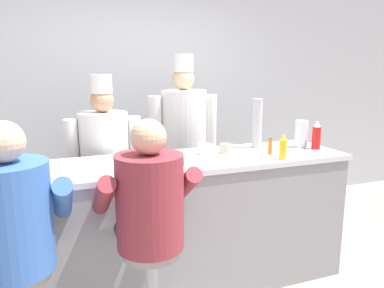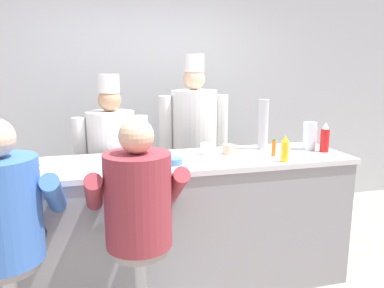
{
  "view_description": "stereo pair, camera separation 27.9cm",
  "coord_description": "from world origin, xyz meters",
  "px_view_note": "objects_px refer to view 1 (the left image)",
  "views": [
    {
      "loc": [
        -0.88,
        -2.25,
        1.72
      ],
      "look_at": [
        0.1,
        0.31,
        1.16
      ],
      "focal_mm": 35.0,
      "sensor_mm": 36.0,
      "label": 1
    },
    {
      "loc": [
        -0.61,
        -2.33,
        1.72
      ],
      "look_at": [
        0.1,
        0.31,
        1.16
      ],
      "focal_mm": 35.0,
      "sensor_mm": 36.0,
      "label": 2
    }
  ],
  "objects_px": {
    "hot_sauce_bottle_orange": "(270,146)",
    "diner_seated_maroon": "(149,208)",
    "breakfast_plate": "(31,170)",
    "coffee_mug_tan": "(226,148)",
    "mustard_bottle_yellow": "(283,147)",
    "cup_stack_steel": "(257,123)",
    "diner_seated_blue": "(12,224)",
    "cook_in_whites_far": "(184,137)",
    "coffee_mug_white": "(204,148)",
    "ketchup_bottle_red": "(316,136)",
    "water_pitcher_clear": "(301,134)",
    "cook_in_whites_near": "(105,162)",
    "cereal_bowl": "(176,162)"
  },
  "relations": [
    {
      "from": "coffee_mug_tan",
      "to": "cup_stack_steel",
      "type": "xyz_separation_m",
      "value": [
        0.34,
        0.1,
        0.17
      ]
    },
    {
      "from": "ketchup_bottle_red",
      "to": "mustard_bottle_yellow",
      "type": "distance_m",
      "value": 0.52
    },
    {
      "from": "ketchup_bottle_red",
      "to": "hot_sauce_bottle_orange",
      "type": "height_order",
      "value": "ketchup_bottle_red"
    },
    {
      "from": "breakfast_plate",
      "to": "water_pitcher_clear",
      "type": "bearing_deg",
      "value": 0.94
    },
    {
      "from": "mustard_bottle_yellow",
      "to": "cereal_bowl",
      "type": "bearing_deg",
      "value": 170.85
    },
    {
      "from": "water_pitcher_clear",
      "to": "cook_in_whites_far",
      "type": "relative_size",
      "value": 0.13
    },
    {
      "from": "ketchup_bottle_red",
      "to": "water_pitcher_clear",
      "type": "relative_size",
      "value": 1.05
    },
    {
      "from": "cereal_bowl",
      "to": "cook_in_whites_far",
      "type": "bearing_deg",
      "value": 67.78
    },
    {
      "from": "cup_stack_steel",
      "to": "cereal_bowl",
      "type": "bearing_deg",
      "value": -159.57
    },
    {
      "from": "mustard_bottle_yellow",
      "to": "cup_stack_steel",
      "type": "relative_size",
      "value": 0.47
    },
    {
      "from": "hot_sauce_bottle_orange",
      "to": "coffee_mug_white",
      "type": "distance_m",
      "value": 0.53
    },
    {
      "from": "hot_sauce_bottle_orange",
      "to": "diner_seated_maroon",
      "type": "height_order",
      "value": "diner_seated_maroon"
    },
    {
      "from": "coffee_mug_tan",
      "to": "cup_stack_steel",
      "type": "distance_m",
      "value": 0.4
    },
    {
      "from": "breakfast_plate",
      "to": "diner_seated_blue",
      "type": "distance_m",
      "value": 0.61
    },
    {
      "from": "mustard_bottle_yellow",
      "to": "diner_seated_blue",
      "type": "bearing_deg",
      "value": -170.38
    },
    {
      "from": "coffee_mug_tan",
      "to": "diner_seated_maroon",
      "type": "relative_size",
      "value": 0.1
    },
    {
      "from": "water_pitcher_clear",
      "to": "cup_stack_steel",
      "type": "bearing_deg",
      "value": 161.5
    },
    {
      "from": "water_pitcher_clear",
      "to": "cook_in_whites_near",
      "type": "height_order",
      "value": "cook_in_whites_near"
    },
    {
      "from": "cereal_bowl",
      "to": "cook_in_whites_far",
      "type": "xyz_separation_m",
      "value": [
        0.46,
        1.12,
        -0.05
      ]
    },
    {
      "from": "breakfast_plate",
      "to": "cereal_bowl",
      "type": "xyz_separation_m",
      "value": [
        0.96,
        -0.15,
        0.01
      ]
    },
    {
      "from": "diner_seated_blue",
      "to": "diner_seated_maroon",
      "type": "height_order",
      "value": "diner_seated_blue"
    },
    {
      "from": "cereal_bowl",
      "to": "cup_stack_steel",
      "type": "distance_m",
      "value": 0.92
    },
    {
      "from": "coffee_mug_tan",
      "to": "cereal_bowl",
      "type": "bearing_deg",
      "value": -156.82
    },
    {
      "from": "diner_seated_blue",
      "to": "cereal_bowl",
      "type": "bearing_deg",
      "value": 23.15
    },
    {
      "from": "cereal_bowl",
      "to": "diner_seated_blue",
      "type": "relative_size",
      "value": 0.09
    },
    {
      "from": "cereal_bowl",
      "to": "breakfast_plate",
      "type": "bearing_deg",
      "value": 170.84
    },
    {
      "from": "coffee_mug_white",
      "to": "coffee_mug_tan",
      "type": "bearing_deg",
      "value": -8.96
    },
    {
      "from": "cup_stack_steel",
      "to": "coffee_mug_white",
      "type": "bearing_deg",
      "value": -172.16
    },
    {
      "from": "diner_seated_maroon",
      "to": "cook_in_whites_far",
      "type": "xyz_separation_m",
      "value": [
        0.77,
        1.56,
        0.1
      ]
    },
    {
      "from": "coffee_mug_white",
      "to": "diner_seated_blue",
      "type": "xyz_separation_m",
      "value": [
        -1.35,
        -0.68,
        -0.16
      ]
    },
    {
      "from": "mustard_bottle_yellow",
      "to": "diner_seated_maroon",
      "type": "distance_m",
      "value": 1.19
    },
    {
      "from": "hot_sauce_bottle_orange",
      "to": "cereal_bowl",
      "type": "relative_size",
      "value": 1.04
    },
    {
      "from": "hot_sauce_bottle_orange",
      "to": "diner_seated_maroon",
      "type": "bearing_deg",
      "value": -156.44
    },
    {
      "from": "breakfast_plate",
      "to": "cup_stack_steel",
      "type": "distance_m",
      "value": 1.82
    },
    {
      "from": "diner_seated_blue",
      "to": "cook_in_whites_far",
      "type": "xyz_separation_m",
      "value": [
        1.49,
        1.56,
        0.09
      ]
    },
    {
      "from": "ketchup_bottle_red",
      "to": "cook_in_whites_far",
      "type": "bearing_deg",
      "value": 128.78
    },
    {
      "from": "hot_sauce_bottle_orange",
      "to": "water_pitcher_clear",
      "type": "distance_m",
      "value": 0.43
    },
    {
      "from": "cereal_bowl",
      "to": "diner_seated_blue",
      "type": "xyz_separation_m",
      "value": [
        -1.03,
        -0.44,
        -0.13
      ]
    },
    {
      "from": "breakfast_plate",
      "to": "cook_in_whites_near",
      "type": "bearing_deg",
      "value": 47.8
    },
    {
      "from": "coffee_mug_tan",
      "to": "cook_in_whites_near",
      "type": "height_order",
      "value": "cook_in_whites_near"
    },
    {
      "from": "cup_stack_steel",
      "to": "mustard_bottle_yellow",
      "type": "bearing_deg",
      "value": -94.39
    },
    {
      "from": "breakfast_plate",
      "to": "coffee_mug_tan",
      "type": "height_order",
      "value": "coffee_mug_tan"
    },
    {
      "from": "coffee_mug_white",
      "to": "cup_stack_steel",
      "type": "relative_size",
      "value": 0.31
    },
    {
      "from": "cook_in_whites_near",
      "to": "mustard_bottle_yellow",
      "type": "bearing_deg",
      "value": -36.86
    },
    {
      "from": "hot_sauce_bottle_orange",
      "to": "diner_seated_blue",
      "type": "xyz_separation_m",
      "value": [
        -1.84,
        -0.49,
        -0.18
      ]
    },
    {
      "from": "ketchup_bottle_red",
      "to": "diner_seated_maroon",
      "type": "distance_m",
      "value": 1.7
    },
    {
      "from": "hot_sauce_bottle_orange",
      "to": "water_pitcher_clear",
      "type": "xyz_separation_m",
      "value": [
        0.4,
        0.14,
        0.05
      ]
    },
    {
      "from": "ketchup_bottle_red",
      "to": "cook_in_whites_far",
      "type": "distance_m",
      "value": 1.33
    },
    {
      "from": "hot_sauce_bottle_orange",
      "to": "coffee_mug_tan",
      "type": "distance_m",
      "value": 0.35
    },
    {
      "from": "cereal_bowl",
      "to": "diner_seated_blue",
      "type": "height_order",
      "value": "diner_seated_blue"
    }
  ]
}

